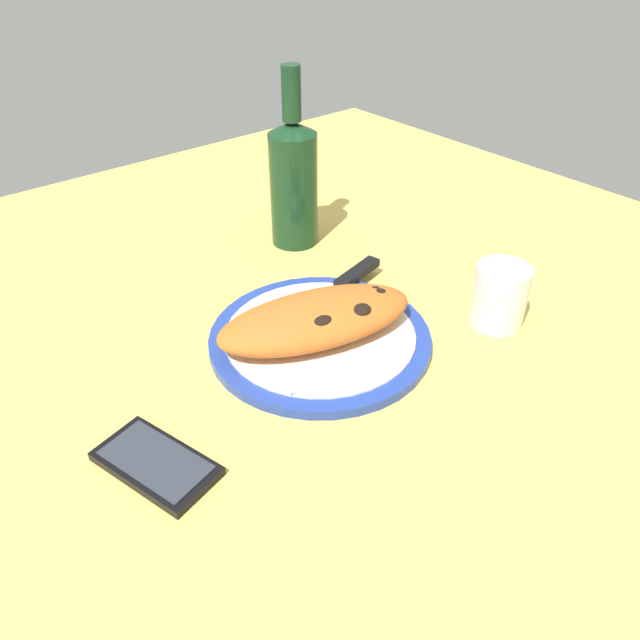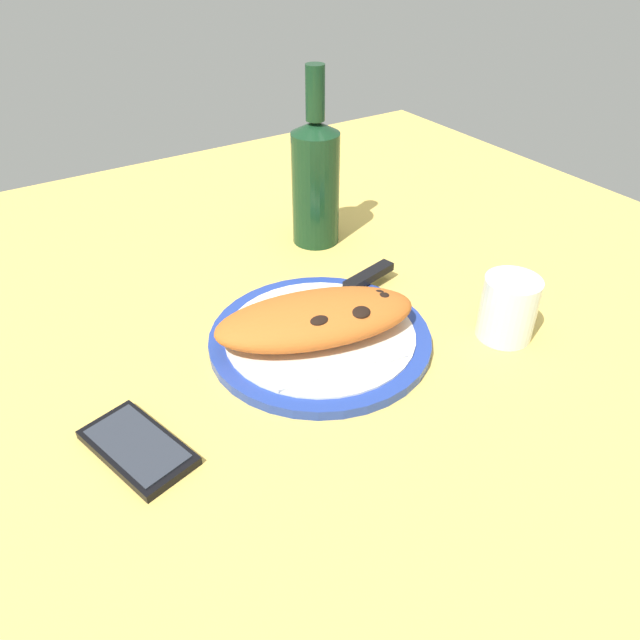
{
  "view_description": "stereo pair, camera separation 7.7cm",
  "coord_description": "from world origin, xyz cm",
  "px_view_note": "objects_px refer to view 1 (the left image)",
  "views": [
    {
      "loc": [
        -40.19,
        -48.03,
        47.95
      ],
      "look_at": [
        0.0,
        0.0,
        3.61
      ],
      "focal_mm": 33.91,
      "sensor_mm": 36.0,
      "label": 1
    },
    {
      "loc": [
        -34.02,
        -52.58,
        47.95
      ],
      "look_at": [
        0.0,
        0.0,
        3.61
      ],
      "focal_mm": 33.91,
      "sensor_mm": 36.0,
      "label": 2
    }
  ],
  "objects_px": {
    "calzone": "(318,319)",
    "wine_bottle": "(294,180)",
    "knife": "(344,283)",
    "smartphone": "(156,463)",
    "water_glass": "(499,299)",
    "fork": "(362,363)",
    "plate": "(320,338)"
  },
  "relations": [
    {
      "from": "calzone",
      "to": "knife",
      "type": "distance_m",
      "value": 0.13
    },
    {
      "from": "fork",
      "to": "knife",
      "type": "bearing_deg",
      "value": 54.89
    },
    {
      "from": "plate",
      "to": "water_glass",
      "type": "distance_m",
      "value": 0.25
    },
    {
      "from": "fork",
      "to": "water_glass",
      "type": "distance_m",
      "value": 0.22
    },
    {
      "from": "calzone",
      "to": "smartphone",
      "type": "height_order",
      "value": "calzone"
    },
    {
      "from": "knife",
      "to": "smartphone",
      "type": "xyz_separation_m",
      "value": [
        -0.36,
        -0.12,
        -0.02
      ]
    },
    {
      "from": "wine_bottle",
      "to": "plate",
      "type": "bearing_deg",
      "value": -121.49
    },
    {
      "from": "knife",
      "to": "water_glass",
      "type": "height_order",
      "value": "water_glass"
    },
    {
      "from": "calzone",
      "to": "wine_bottle",
      "type": "xyz_separation_m",
      "value": [
        0.16,
        0.25,
        0.07
      ]
    },
    {
      "from": "fork",
      "to": "water_glass",
      "type": "relative_size",
      "value": 1.96
    },
    {
      "from": "knife",
      "to": "plate",
      "type": "bearing_deg",
      "value": -147.11
    },
    {
      "from": "knife",
      "to": "water_glass",
      "type": "distance_m",
      "value": 0.22
    },
    {
      "from": "calzone",
      "to": "smartphone",
      "type": "bearing_deg",
      "value": -168.65
    },
    {
      "from": "knife",
      "to": "wine_bottle",
      "type": "bearing_deg",
      "value": 74.58
    },
    {
      "from": "plate",
      "to": "fork",
      "type": "relative_size",
      "value": 1.72
    },
    {
      "from": "calzone",
      "to": "fork",
      "type": "distance_m",
      "value": 0.08
    },
    {
      "from": "plate",
      "to": "fork",
      "type": "bearing_deg",
      "value": -91.89
    },
    {
      "from": "fork",
      "to": "knife",
      "type": "height_order",
      "value": "knife"
    },
    {
      "from": "calzone",
      "to": "water_glass",
      "type": "height_order",
      "value": "water_glass"
    },
    {
      "from": "calzone",
      "to": "fork",
      "type": "relative_size",
      "value": 1.67
    },
    {
      "from": "knife",
      "to": "smartphone",
      "type": "bearing_deg",
      "value": -161.93
    },
    {
      "from": "smartphone",
      "to": "fork",
      "type": "bearing_deg",
      "value": -6.08
    },
    {
      "from": "smartphone",
      "to": "calzone",
      "type": "bearing_deg",
      "value": 11.35
    },
    {
      "from": "knife",
      "to": "wine_bottle",
      "type": "xyz_separation_m",
      "value": [
        0.05,
        0.18,
        0.09
      ]
    },
    {
      "from": "smartphone",
      "to": "water_glass",
      "type": "xyz_separation_m",
      "value": [
        0.48,
        -0.06,
        0.03
      ]
    },
    {
      "from": "plate",
      "to": "water_glass",
      "type": "bearing_deg",
      "value": -28.81
    },
    {
      "from": "smartphone",
      "to": "water_glass",
      "type": "distance_m",
      "value": 0.48
    },
    {
      "from": "fork",
      "to": "smartphone",
      "type": "relative_size",
      "value": 1.18
    },
    {
      "from": "smartphone",
      "to": "water_glass",
      "type": "bearing_deg",
      "value": -7.63
    },
    {
      "from": "calzone",
      "to": "wine_bottle",
      "type": "relative_size",
      "value": 1.0
    },
    {
      "from": "smartphone",
      "to": "water_glass",
      "type": "relative_size",
      "value": 1.67
    },
    {
      "from": "calzone",
      "to": "knife",
      "type": "height_order",
      "value": "calzone"
    }
  ]
}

